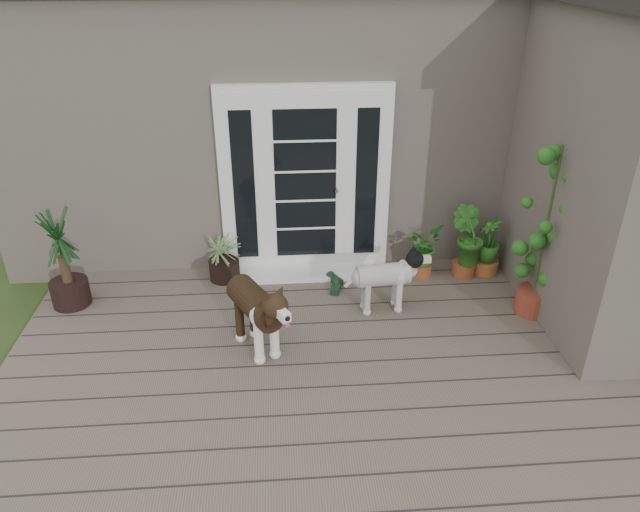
{
  "coord_description": "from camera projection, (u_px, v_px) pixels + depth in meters",
  "views": [
    {
      "loc": [
        -0.51,
        -3.61,
        3.55
      ],
      "look_at": [
        -0.1,
        1.75,
        0.7
      ],
      "focal_mm": 33.22,
      "sensor_mm": 36.0,
      "label": 1
    }
  ],
  "objects": [
    {
      "name": "herb_c",
      "position": [
        487.0,
        251.0,
        6.84
      ],
      "size": [
        0.41,
        0.41,
        0.55
      ],
      "primitive_type": "imported",
      "rotation": [
        0.0,
        0.0,
        4.54
      ],
      "color": "#1A5117",
      "rests_on": "deck"
    },
    {
      "name": "house_main",
      "position": [
        311.0,
        105.0,
        8.25
      ],
      "size": [
        7.4,
        4.0,
        3.1
      ],
      "primitive_type": "cube",
      "color": "#665E54",
      "rests_on": "ground"
    },
    {
      "name": "sapling",
      "position": [
        546.0,
        231.0,
        5.78
      ],
      "size": [
        0.63,
        0.63,
        1.87
      ],
      "primitive_type": null,
      "rotation": [
        0.0,
        0.0,
        0.16
      ],
      "color": "#19581B",
      "rests_on": "deck"
    },
    {
      "name": "door_unit",
      "position": [
        305.0,
        182.0,
        6.6
      ],
      "size": [
        1.9,
        0.14,
        2.15
      ],
      "primitive_type": "cube",
      "color": "white",
      "rests_on": "deck"
    },
    {
      "name": "clog_left",
      "position": [
        335.0,
        279.0,
        6.75
      ],
      "size": [
        0.23,
        0.28,
        0.08
      ],
      "primitive_type": null,
      "rotation": [
        0.0,
        0.0,
        0.52
      ],
      "color": "#15341E",
      "rests_on": "deck"
    },
    {
      "name": "deck",
      "position": [
        343.0,
        391.0,
        5.2
      ],
      "size": [
        6.2,
        4.6,
        0.12
      ],
      "primitive_type": "cube",
      "color": "#6B5B4C",
      "rests_on": "ground"
    },
    {
      "name": "spider_plant",
      "position": [
        223.0,
        255.0,
        6.69
      ],
      "size": [
        0.74,
        0.74,
        0.62
      ],
      "primitive_type": null,
      "rotation": [
        0.0,
        0.0,
        0.35
      ],
      "color": "#80955B",
      "rests_on": "deck"
    },
    {
      "name": "herb_b",
      "position": [
        466.0,
        251.0,
        6.77
      ],
      "size": [
        0.58,
        0.58,
        0.62
      ],
      "primitive_type": "imported",
      "rotation": [
        0.0,
        0.0,
        2.47
      ],
      "color": "#22641C",
      "rests_on": "deck"
    },
    {
      "name": "brindle_dog",
      "position": [
        256.0,
        315.0,
        5.48
      ],
      "size": [
        0.76,
        0.98,
        0.75
      ],
      "primitive_type": null,
      "rotation": [
        0.0,
        0.0,
        3.63
      ],
      "color": "#332212",
      "rests_on": "deck"
    },
    {
      "name": "clog_right",
      "position": [
        336.0,
        287.0,
        6.58
      ],
      "size": [
        0.2,
        0.31,
        0.09
      ],
      "primitive_type": null,
      "rotation": [
        0.0,
        0.0,
        -0.26
      ],
      "color": "black",
      "rests_on": "deck"
    },
    {
      "name": "yucca",
      "position": [
        63.0,
        259.0,
        6.1
      ],
      "size": [
        0.87,
        0.87,
        1.09
      ],
      "primitive_type": null,
      "rotation": [
        0.0,
        0.0,
        0.16
      ],
      "color": "black",
      "rests_on": "deck"
    },
    {
      "name": "house_wing",
      "position": [
        634.0,
        179.0,
        5.67
      ],
      "size": [
        1.6,
        2.4,
        3.1
      ],
      "primitive_type": "cube",
      "color": "#665E54",
      "rests_on": "ground"
    },
    {
      "name": "door_step",
      "position": [
        307.0,
        272.0,
        6.91
      ],
      "size": [
        1.6,
        0.4,
        0.05
      ],
      "primitive_type": "cube",
      "color": "white",
      "rests_on": "deck"
    },
    {
      "name": "herb_a",
      "position": [
        422.0,
        254.0,
        6.78
      ],
      "size": [
        0.61,
        0.61,
        0.55
      ],
      "primitive_type": "imported",
      "rotation": [
        0.0,
        0.0,
        0.89
      ],
      "color": "#175119",
      "rests_on": "deck"
    },
    {
      "name": "white_dog",
      "position": [
        383.0,
        284.0,
        6.12
      ],
      "size": [
        0.76,
        0.38,
        0.61
      ],
      "primitive_type": null,
      "rotation": [
        0.0,
        0.0,
        -1.47
      ],
      "color": "white",
      "rests_on": "deck"
    }
  ]
}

